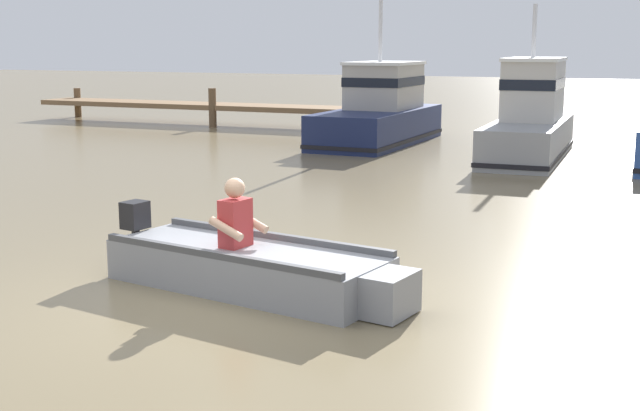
% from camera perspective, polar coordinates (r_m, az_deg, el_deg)
% --- Properties ---
extents(ground_plane, '(120.00, 120.00, 0.00)m').
position_cam_1_polar(ground_plane, '(8.77, -6.21, -6.26)').
color(ground_plane, '#7A6B4C').
extents(wooden_dock, '(13.62, 1.64, 1.23)m').
position_cam_1_polar(wooden_dock, '(27.29, -6.60, 6.72)').
color(wooden_dock, brown).
rests_on(wooden_dock, ground).
extents(rowboat_with_person, '(3.72, 1.61, 1.19)m').
position_cam_1_polar(rowboat_with_person, '(8.98, -4.64, -4.16)').
color(rowboat_with_person, gray).
rests_on(rowboat_with_person, ground).
extents(moored_boat_navy, '(2.09, 5.34, 4.23)m').
position_cam_1_polar(moored_boat_navy, '(22.27, 4.10, 6.29)').
color(moored_boat_navy, '#19234C').
rests_on(moored_boat_navy, ground).
extents(moored_boat_grey, '(1.72, 5.28, 3.47)m').
position_cam_1_polar(moored_boat_grey, '(19.94, 14.14, 5.59)').
color(moored_boat_grey, gray).
rests_on(moored_boat_grey, ground).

